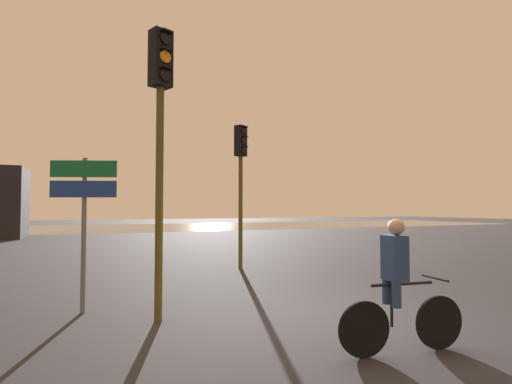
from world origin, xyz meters
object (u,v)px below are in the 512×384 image
traffic_light_near_left (160,118)px  direction_sign_post (84,205)px  cyclist (398,285)px  traffic_light_center (241,168)px

traffic_light_near_left → direction_sign_post: (-1.09, 0.99, -1.37)m
cyclist → direction_sign_post: bearing=-127.5°
direction_sign_post → cyclist: size_ratio=1.53×
direction_sign_post → cyclist: direction_sign_post is taller
traffic_light_near_left → direction_sign_post: 2.01m
traffic_light_center → cyclist: traffic_light_center is taller
cyclist → traffic_light_near_left: bearing=-128.6°
direction_sign_post → traffic_light_center: bearing=-118.4°
direction_sign_post → cyclist: (3.50, -3.51, -0.97)m
traffic_light_near_left → direction_sign_post: bearing=-64.9°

